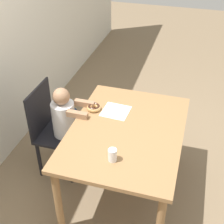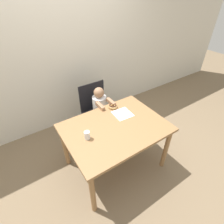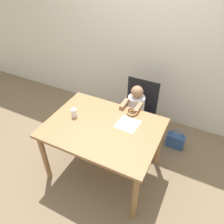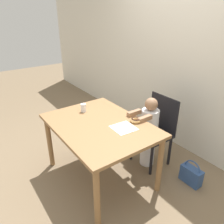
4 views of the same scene
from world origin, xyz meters
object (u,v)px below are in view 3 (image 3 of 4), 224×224
at_px(donut, 132,112).
at_px(cup, 74,113).
at_px(child_figure, 135,116).
at_px(chair, 138,111).
at_px(handbag, 175,140).

distance_m(donut, cup, 0.67).
bearing_deg(cup, child_figure, 50.08).
relative_size(chair, child_figure, 0.96).
distance_m(chair, child_figure, 0.12).
distance_m(child_figure, donut, 0.40).
height_order(handbag, cup, cup).
bearing_deg(child_figure, donut, -78.77).
xyz_separation_m(donut, handbag, (0.51, 0.44, -0.64)).
bearing_deg(child_figure, cup, -129.92).
xyz_separation_m(chair, donut, (0.05, -0.40, 0.29)).
relative_size(chair, donut, 7.16).
xyz_separation_m(chair, handbag, (0.57, 0.05, -0.35)).
bearing_deg(handbag, donut, -138.93).
relative_size(chair, handbag, 2.89).
height_order(chair, handbag, chair).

